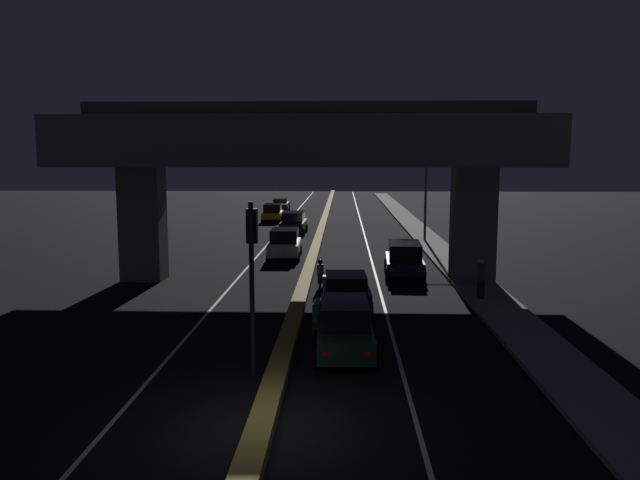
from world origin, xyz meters
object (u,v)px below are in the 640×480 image
traffic_light_left_of_median (252,258)px  car_white_lead_oncoming (285,243)px  motorcycle_red_filtering_near (317,324)px  pedestrian_on_sidewalk (481,279)px  car_dark_green_second (346,291)px  car_taxi_yellow_third_oncoming (273,212)px  car_dark_green_lead (344,327)px  car_dark_blue_third (404,258)px  car_black_second_oncoming (294,223)px  motorcycle_blue_filtering_mid (320,276)px  street_lamp (421,177)px  car_dark_red_fourth_oncoming (281,205)px

traffic_light_left_of_median → car_white_lead_oncoming: size_ratio=1.17×
motorcycle_red_filtering_near → pedestrian_on_sidewalk: pedestrian_on_sidewalk is taller
car_dark_green_second → car_taxi_yellow_third_oncoming: size_ratio=0.97×
car_dark_green_lead → motorcycle_red_filtering_near: 1.49m
car_dark_blue_third → car_taxi_yellow_third_oncoming: bearing=22.5°
car_black_second_oncoming → motorcycle_blue_filtering_mid: car_black_second_oncoming is taller
street_lamp → car_dark_blue_third: street_lamp is taller
car_black_second_oncoming → car_dark_green_second: bearing=10.4°
car_dark_blue_third → car_dark_red_fourth_oncoming: size_ratio=0.91×
car_dark_blue_third → motorcycle_blue_filtering_mid: 5.57m
car_black_second_oncoming → motorcycle_red_filtering_near: size_ratio=2.47×
car_dark_blue_third → pedestrian_on_sidewalk: size_ratio=2.58×
car_dark_blue_third → pedestrian_on_sidewalk: bearing=-153.2°
car_dark_red_fourth_oncoming → motorcycle_red_filtering_near: bearing=6.3°
car_white_lead_oncoming → car_black_second_oncoming: bearing=-179.5°
street_lamp → car_dark_blue_third: (-2.40, -13.02, -3.79)m
car_dark_green_lead → car_dark_green_second: bearing=-2.2°
traffic_light_left_of_median → car_taxi_yellow_third_oncoming: traffic_light_left_of_median is taller
car_dark_blue_third → car_taxi_yellow_third_oncoming: size_ratio=1.00×
car_dark_blue_third → car_dark_red_fourth_oncoming: car_dark_blue_third is taller
car_dark_blue_third → car_black_second_oncoming: (-7.11, 17.46, 0.00)m
car_taxi_yellow_third_oncoming → street_lamp: bearing=39.0°
car_dark_green_second → car_dark_red_fourth_oncoming: 45.98m
car_dark_red_fourth_oncoming → motorcycle_blue_filtering_mid: (5.97, -41.41, -0.16)m
traffic_light_left_of_median → car_dark_blue_third: size_ratio=1.13×
street_lamp → motorcycle_blue_filtering_mid: (-6.62, -16.64, -4.10)m
traffic_light_left_of_median → motorcycle_blue_filtering_mid: (1.45, 11.53, -2.73)m
traffic_light_left_of_median → car_dark_green_second: (2.61, 7.51, -2.54)m
car_black_second_oncoming → car_dark_red_fourth_oncoming: 20.56m
car_dark_green_second → car_black_second_oncoming: 25.42m
car_dark_green_lead → car_black_second_oncoming: bearing=5.8°
car_dark_green_lead → car_dark_red_fourth_oncoming: (-7.07, 51.01, -0.10)m
motorcycle_blue_filtering_mid → car_taxi_yellow_third_oncoming: bearing=8.8°
motorcycle_red_filtering_near → street_lamp: bearing=-12.2°
car_taxi_yellow_third_oncoming → car_dark_red_fourth_oncoming: car_taxi_yellow_third_oncoming is taller
car_dark_green_lead → motorcycle_red_filtering_near: size_ratio=2.32×
car_white_lead_oncoming → pedestrian_on_sidewalk: pedestrian_on_sidewalk is taller
car_dark_green_second → street_lamp: bearing=-17.2°
car_dark_green_second → motorcycle_blue_filtering_mid: car_dark_green_second is taller
car_taxi_yellow_third_oncoming → motorcycle_blue_filtering_mid: size_ratio=2.47×
car_white_lead_oncoming → car_black_second_oncoming: car_black_second_oncoming is taller
motorcycle_blue_filtering_mid → street_lamp: bearing=-23.3°
traffic_light_left_of_median → motorcycle_red_filtering_near: size_ratio=2.66×
car_white_lead_oncoming → car_dark_green_second: bearing=14.2°
car_dark_green_second → car_taxi_yellow_third_oncoming: (-6.87, 35.21, 0.08)m
car_taxi_yellow_third_oncoming → traffic_light_left_of_median: bearing=4.4°
traffic_light_left_of_median → car_black_second_oncoming: 32.73m
pedestrian_on_sidewalk → car_dark_green_lead: bearing=-128.3°
car_white_lead_oncoming → car_black_second_oncoming: (-0.38, 11.91, 0.02)m
car_dark_red_fourth_oncoming → car_dark_green_second: bearing=8.1°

